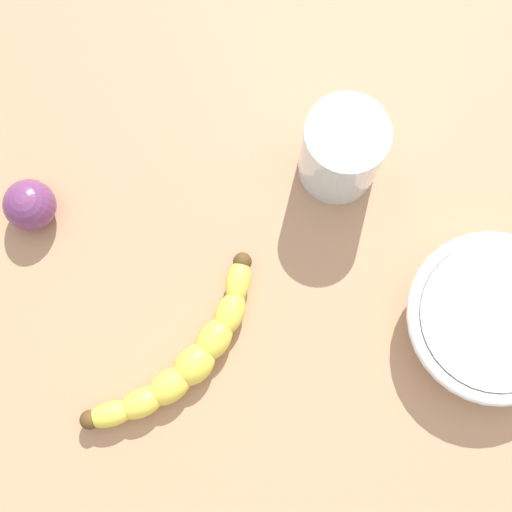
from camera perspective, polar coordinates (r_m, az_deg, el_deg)
wooden_tabletop at (r=72.27cm, az=2.26°, el=-3.21°), size 120.00×120.00×3.00cm
banana at (r=68.63cm, az=-5.63°, el=-8.16°), size 21.22×11.44×3.41cm
smoothie_glass at (r=70.15cm, az=6.94°, el=8.35°), size 8.07×8.07×9.81cm
ceramic_bowl at (r=71.09cm, az=18.39°, el=-4.83°), size 16.52×16.52×4.82cm
plum_fruit at (r=73.56cm, az=-17.85°, el=3.95°), size 5.19×5.19×5.19cm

